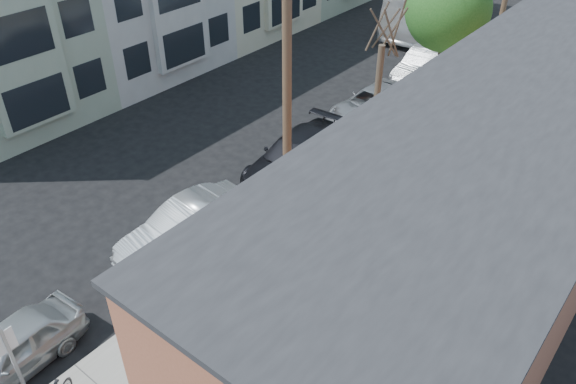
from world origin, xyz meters
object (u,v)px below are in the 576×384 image
Objects in this scene: utility_pole_near at (285,75)px; cyclist at (281,250)px; bus at (439,0)px; tree_leafy_mid at (448,9)px; car_2 at (296,156)px; car_0 at (9,352)px; tree_bare at (376,108)px; car_4 at (424,65)px; car_1 at (189,228)px; parking_meter_near at (211,248)px; parking_meter_far at (360,141)px; patron_grey at (301,302)px; car_3 at (375,105)px; sign_post at (15,363)px; patio_chair_a at (262,363)px; patron_green at (271,318)px.

utility_pole_near is 5.73× the size of cyclist.
utility_pole_near reaches higher than bus.
tree_leafy_mid is 12.90m from cyclist.
car_2 is (-1.59, 2.61, -4.63)m from utility_pole_near.
car_0 is 11.72m from car_2.
cyclist is (1.15, -12.22, -3.96)m from tree_leafy_mid.
car_4 is at bearing 104.88° from tree_bare.
car_1 is 5.59m from car_2.
car_4 is at bearing 122.29° from tree_leafy_mid.
tree_leafy_mid reaches higher than parking_meter_near.
parking_meter_far is 0.12× the size of utility_pole_near.
car_3 is (-4.85, 11.75, -0.23)m from patron_grey.
car_2 is 1.13× the size of car_4.
car_1 is 1.01× the size of car_4.
sign_post is at bearing -71.61° from car_1.
sign_post is at bearing -89.60° from parking_meter_far.
patron_grey is at bearing -78.00° from tree_leafy_mid.
bus is at bearing 132.13° from patio_chair_a.
car_3 is 14.26m from bus.
parking_meter_near is at bearing -92.35° from tree_leafy_mid.
car_0 is at bearing -99.90° from utility_pole_near.
patio_chair_a is at bearing -66.47° from car_3.
sign_post is 1.53× the size of patron_green.
parking_meter_near is 0.26× the size of car_4.
patio_chair_a is 3.80m from cyclist.
cyclist is at bearing 19.13° from car_1.
sign_post is 6.98m from patron_grey.
bus is (-3.33, 8.30, 0.79)m from car_4.
tree_bare is 1.01× the size of car_1.
car_0 is at bearing 75.18° from cyclist.
parking_meter_near is 0.26× the size of car_1.
sign_post is 0.25× the size of bus.
car_2 is at bearing 85.60° from car_0.
tree_leafy_mid is at bearing -60.89° from car_4.
car_2 is 5.75m from car_3.
car_0 is (-5.14, -3.72, 0.08)m from patio_chair_a.
patron_green is (2.68, -14.47, -3.92)m from tree_leafy_mid.
car_2 is 1.05× the size of car_3.
utility_pole_near is at bearing -129.02° from patron_green.
car_3 is at bearing 95.00° from car_1.
utility_pole_near is (0.04, 9.49, 3.58)m from sign_post.
patron_grey is at bearing -55.28° from car_2.
patron_grey is at bearing -74.63° from bus.
cyclist is (-2.00, 3.20, 0.43)m from patio_chair_a.
car_4 is at bearing 101.50° from parking_meter_far.
cyclist is at bearing -70.36° from car_3.
patio_chair_a is (3.69, -2.00, -0.39)m from parking_meter_near.
car_3 is at bearing -78.09° from bus.
tree_leafy_mid is 19.73m from car_0.
sign_post is 5.99m from patron_green.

